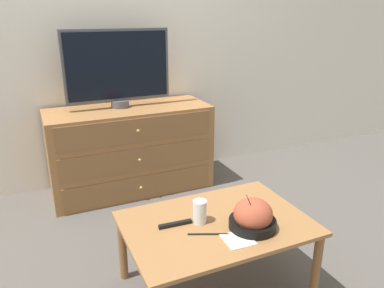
# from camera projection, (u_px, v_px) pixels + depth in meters

# --- Properties ---
(ground_plane) EXTENTS (12.00, 12.00, 0.00)m
(ground_plane) POSITION_uv_depth(u_px,v_px,m) (112.00, 178.00, 3.31)
(ground_plane) COLOR #56514C
(wall_back) EXTENTS (12.00, 0.05, 2.60)m
(wall_back) POSITION_uv_depth(u_px,v_px,m) (99.00, 23.00, 2.89)
(wall_back) COLOR white
(wall_back) RESTS_ON ground_plane
(dresser) EXTENTS (1.26, 0.51, 0.68)m
(dresser) POSITION_uv_depth(u_px,v_px,m) (131.00, 149.00, 3.00)
(dresser) COLOR #9E6B3D
(dresser) RESTS_ON ground_plane
(tv) EXTENTS (0.80, 0.14, 0.59)m
(tv) POSITION_uv_depth(u_px,v_px,m) (118.00, 67.00, 2.81)
(tv) COLOR #515156
(tv) RESTS_ON dresser
(coffee_table) EXTENTS (0.91, 0.63, 0.40)m
(coffee_table) POSITION_uv_depth(u_px,v_px,m) (216.00, 231.00, 1.88)
(coffee_table) COLOR #9E6B3D
(coffee_table) RESTS_ON ground_plane
(takeout_bowl) EXTENTS (0.23, 0.23, 0.19)m
(takeout_bowl) POSITION_uv_depth(u_px,v_px,m) (253.00, 217.00, 1.79)
(takeout_bowl) COLOR black
(takeout_bowl) RESTS_ON coffee_table
(drink_cup) EXTENTS (0.07, 0.07, 0.12)m
(drink_cup) POSITION_uv_depth(u_px,v_px,m) (200.00, 213.00, 1.85)
(drink_cup) COLOR beige
(drink_cup) RESTS_ON coffee_table
(napkin) EXTENTS (0.14, 0.14, 0.00)m
(napkin) POSITION_uv_depth(u_px,v_px,m) (238.00, 239.00, 1.72)
(napkin) COLOR silver
(napkin) RESTS_ON coffee_table
(knife) EXTENTS (0.18, 0.09, 0.01)m
(knife) POSITION_uv_depth(u_px,v_px,m) (208.00, 234.00, 1.76)
(knife) COLOR black
(knife) RESTS_ON coffee_table
(remote_control) EXTENTS (0.17, 0.03, 0.02)m
(remote_control) POSITION_uv_depth(u_px,v_px,m) (175.00, 224.00, 1.83)
(remote_control) COLOR black
(remote_control) RESTS_ON coffee_table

